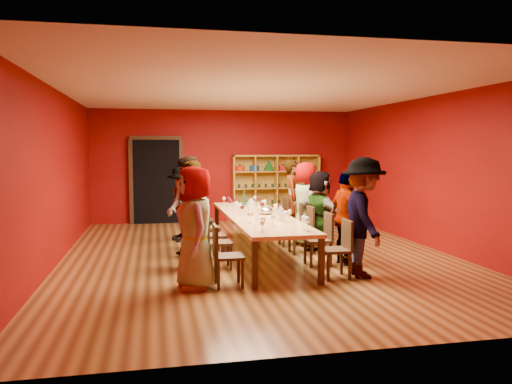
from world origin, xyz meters
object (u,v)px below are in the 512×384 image
(shelving_unit, at_px, (275,185))
(spittoon_bowl, at_px, (266,211))
(chair_person_left_0, at_px, (223,252))
(person_left_2, at_px, (189,208))
(wine_bottle, at_px, (244,200))
(tasting_table, at_px, (258,218))
(chair_person_right_2, at_px, (305,227))
(chair_person_right_3, at_px, (294,221))
(person_right_1, at_px, (346,218))
(chair_person_left_2, at_px, (209,232))
(chair_person_right_0, at_px, (340,246))
(person_right_3, at_px, (305,204))
(person_left_0, at_px, (195,228))
(person_left_1, at_px, (191,216))
(chair_person_left_3, at_px, (205,225))
(chair_person_right_1, at_px, (322,236))
(person_right_0, at_px, (363,217))
(chair_person_right_4, at_px, (281,215))
(chair_person_left_1, at_px, (214,239))
(person_left_3, at_px, (184,208))
(person_right_2, at_px, (320,212))
(person_left_4, at_px, (182,203))
(chair_person_left_4, at_px, (200,217))
(person_right_4, at_px, (293,198))

(shelving_unit, distance_m, spittoon_bowl, 4.39)
(chair_person_left_0, relative_size, person_left_2, 0.48)
(wine_bottle, bearing_deg, person_left_2, -126.23)
(person_left_2, relative_size, wine_bottle, 5.78)
(tasting_table, height_order, chair_person_right_2, chair_person_right_2)
(person_left_2, bearing_deg, chair_person_right_3, 96.70)
(person_right_1, relative_size, chair_person_right_3, 1.79)
(person_left_2, bearing_deg, chair_person_right_2, 77.84)
(chair_person_left_0, relative_size, chair_person_left_2, 1.00)
(chair_person_right_0, relative_size, person_right_3, 0.52)
(person_left_0, bearing_deg, person_left_1, 171.87)
(chair_person_left_3, bearing_deg, chair_person_left_0, -90.00)
(chair_person_right_1, bearing_deg, person_right_0, -65.82)
(person_left_2, distance_m, spittoon_bowl, 1.48)
(person_left_0, relative_size, chair_person_right_4, 1.95)
(person_left_0, bearing_deg, chair_person_left_1, 152.74)
(tasting_table, xyz_separation_m, person_right_1, (1.33, -1.00, 0.10))
(shelving_unit, xyz_separation_m, person_left_3, (-2.70, -3.64, -0.16))
(chair_person_right_3, bearing_deg, chair_person_right_2, -90.00)
(chair_person_right_0, bearing_deg, person_right_2, 80.66)
(chair_person_left_2, xyz_separation_m, person_right_0, (2.19, -1.65, 0.43))
(chair_person_right_1, bearing_deg, chair_person_left_3, 137.28)
(shelving_unit, relative_size, chair_person_right_0, 2.70)
(chair_person_right_0, height_order, wine_bottle, wine_bottle)
(shelving_unit, bearing_deg, person_right_1, -90.71)
(person_left_4, bearing_deg, person_left_1, -18.88)
(chair_person_left_1, distance_m, person_left_1, 0.54)
(chair_person_right_2, bearing_deg, person_right_2, -0.00)
(chair_person_left_3, distance_m, chair_person_right_1, 2.48)
(spittoon_bowl, bearing_deg, person_left_3, 158.64)
(chair_person_left_3, relative_size, person_right_1, 0.56)
(spittoon_bowl, bearing_deg, chair_person_left_4, 122.93)
(person_left_3, height_order, person_right_3, person_right_3)
(person_left_1, bearing_deg, spittoon_bowl, 108.49)
(person_left_1, relative_size, person_right_3, 1.05)
(shelving_unit, relative_size, chair_person_right_3, 2.70)
(person_left_3, relative_size, chair_person_right_0, 1.85)
(person_right_1, distance_m, spittoon_bowl, 1.59)
(person_left_0, relative_size, spittoon_bowl, 6.47)
(shelving_unit, height_order, chair_person_right_4, shelving_unit)
(person_right_0, bearing_deg, chair_person_left_2, 60.21)
(person_left_1, xyz_separation_m, person_left_3, (-0.02, 1.56, -0.07))
(chair_person_left_1, distance_m, spittoon_bowl, 1.50)
(chair_person_left_2, bearing_deg, chair_person_left_4, 90.00)
(chair_person_left_0, distance_m, chair_person_right_4, 4.18)
(person_left_4, distance_m, wine_bottle, 1.34)
(chair_person_right_1, bearing_deg, person_left_4, 128.27)
(person_left_2, bearing_deg, chair_person_right_0, 36.03)
(person_left_4, relative_size, person_right_4, 0.95)
(chair_person_left_1, relative_size, person_right_2, 0.57)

